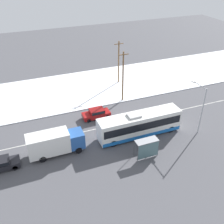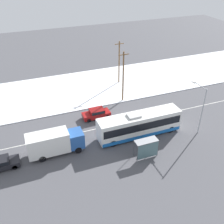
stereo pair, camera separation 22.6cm
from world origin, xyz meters
name	(u,v)px [view 1 (the left image)]	position (x,y,z in m)	size (l,w,h in m)	color
ground_plane	(131,121)	(0.00, 0.00, 0.00)	(120.00, 120.00, 0.00)	#4C4C51
snow_lot	(101,85)	(0.00, 13.51, 0.06)	(80.00, 15.25, 0.12)	white
lane_marking_center	(131,121)	(0.00, 0.00, 0.00)	(60.00, 0.12, 0.00)	silver
city_bus	(139,124)	(-0.33, -3.52, 1.75)	(11.99, 2.57, 3.59)	white
box_truck	(55,142)	(-12.18, -3.23, 1.78)	(7.14, 2.30, 3.24)	silver
sedan_car	(96,113)	(-4.56, 2.89, 0.83)	(4.31, 1.80, 1.52)	maroon
parked_car_near_truck	(1,164)	(-18.84, -3.63, 0.78)	(4.30, 1.80, 1.42)	black
pedestrian_at_stop	(149,142)	(-0.57, -6.75, 1.07)	(0.63, 0.28, 1.75)	#23232D
bus_shelter	(147,146)	(-1.49, -8.09, 1.68)	(2.94, 1.20, 2.40)	gray
streetlamp	(200,103)	(7.87, -5.52, 4.56)	(0.36, 3.13, 7.08)	#9EA3A8
utility_pole_roadside	(123,76)	(1.42, 6.48, 4.62)	(1.80, 0.24, 8.86)	brown
utility_pole_snowlot	(119,62)	(3.58, 13.47, 4.34)	(1.80, 0.24, 8.31)	brown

